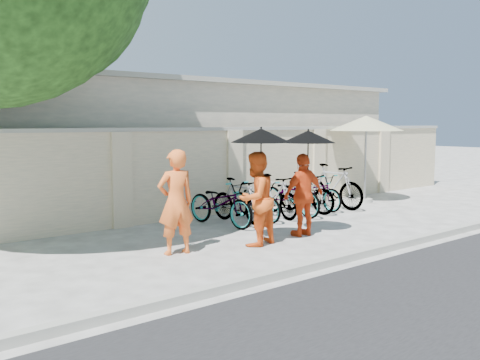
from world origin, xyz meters
TOP-DOWN VIEW (x-y plane):
  - ground at (0.00, 0.00)m, footprint 80.00×80.00m
  - kerb at (0.00, -1.70)m, footprint 40.00×0.16m
  - compound_wall at (1.00, 3.20)m, footprint 20.00×0.30m
  - building_behind at (2.00, 7.00)m, footprint 14.00×6.00m
  - monk_left at (-1.35, 0.41)m, footprint 0.69×0.51m
  - monk_center at (0.10, 0.06)m, footprint 0.94×0.80m
  - parasol_center at (0.15, -0.02)m, footprint 1.08×1.08m
  - monk_right at (1.34, 0.08)m, footprint 0.96×0.45m
  - parasol_right at (1.36, -0.00)m, footprint 1.03×1.03m
  - patio_umbrella at (5.88, 2.12)m, footprint 2.23×2.23m
  - bike_0 at (0.71, 1.91)m, footprint 0.86×1.93m
  - bike_1 at (1.24, 1.93)m, footprint 0.62×1.67m
  - bike_2 at (1.76, 1.96)m, footprint 0.65×1.72m
  - bike_3 at (2.28, 1.90)m, footprint 0.63×1.71m
  - bike_4 at (2.80, 1.89)m, footprint 0.67×1.86m
  - bike_5 at (3.32, 1.90)m, footprint 0.67×1.69m
  - bike_6 at (3.85, 2.10)m, footprint 0.63×1.74m
  - bike_7 at (4.37, 1.97)m, footprint 0.65×1.92m

SIDE VIEW (x-z plane):
  - ground at x=0.00m, z-range 0.00..0.00m
  - kerb at x=0.00m, z-range 0.00..0.12m
  - bike_2 at x=1.76m, z-range 0.00..0.89m
  - bike_6 at x=3.85m, z-range 0.00..0.91m
  - bike_4 at x=2.80m, z-range 0.00..0.97m
  - bike_1 at x=1.24m, z-range 0.00..0.98m
  - bike_0 at x=0.71m, z-range 0.00..0.98m
  - bike_5 at x=3.32m, z-range 0.00..0.99m
  - bike_3 at x=2.28m, z-range 0.00..1.00m
  - bike_7 at x=4.37m, z-range 0.00..1.13m
  - monk_right at x=1.34m, z-range 0.00..1.60m
  - monk_center at x=0.10m, z-range 0.00..1.68m
  - monk_left at x=-1.35m, z-range 0.00..1.75m
  - compound_wall at x=1.00m, z-range 0.00..2.00m
  - building_behind at x=2.00m, z-range 0.00..3.20m
  - parasol_right at x=1.36m, z-range 1.36..2.49m
  - parasol_center at x=0.15m, z-range 1.40..2.53m
  - patio_umbrella at x=5.88m, z-range 0.96..3.33m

